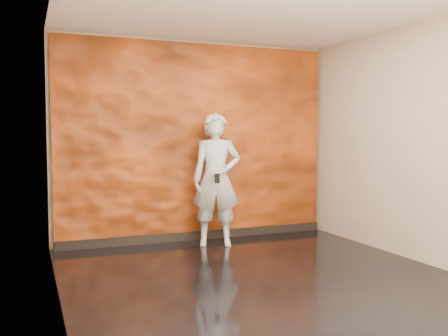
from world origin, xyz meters
TOP-DOWN VIEW (x-y plane):
  - room at (0.00, 0.00)m, footprint 4.02×4.02m
  - feature_wall at (0.00, 1.96)m, footprint 3.90×0.06m
  - baseboard at (0.00, 1.92)m, footprint 3.90×0.04m
  - man at (0.11, 1.50)m, footprint 0.75×0.61m
  - phone at (0.03, 1.25)m, footprint 0.07×0.03m

SIDE VIEW (x-z plane):
  - baseboard at x=0.00m, z-range 0.00..0.12m
  - man at x=0.11m, z-range 0.00..1.77m
  - phone at x=0.03m, z-range 0.86..0.99m
  - feature_wall at x=0.00m, z-range 0.00..2.75m
  - room at x=0.00m, z-range -0.01..2.81m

